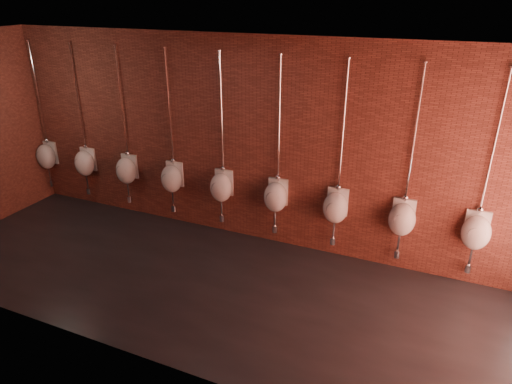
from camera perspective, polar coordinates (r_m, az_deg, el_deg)
ground at (r=6.54m, az=-6.72°, el=-11.21°), size 8.50×8.50×0.00m
room_shell at (r=5.63m, az=-7.70°, el=5.78°), size 8.54×3.04×3.22m
urinal_0 at (r=9.57m, az=-24.73°, el=4.17°), size 0.38×0.34×2.72m
urinal_1 at (r=8.92m, az=-20.62°, el=3.50°), size 0.38×0.34×2.72m
urinal_2 at (r=8.32m, az=-15.90°, el=2.72°), size 0.38×0.34×2.72m
urinal_3 at (r=7.78m, az=-10.49°, el=1.79°), size 0.38×0.34×2.72m
urinal_4 at (r=7.33m, az=-4.36°, el=0.72°), size 0.38×0.34×2.72m
urinal_5 at (r=6.98m, az=2.48°, el=-0.48°), size 0.38×0.34×2.72m
urinal_6 at (r=6.73m, az=9.93°, el=-1.78°), size 0.38×0.34×2.72m
urinal_7 at (r=6.62m, az=17.80°, el=-3.12°), size 0.38×0.34×2.72m
urinal_8 at (r=6.63m, az=25.82°, el=-4.42°), size 0.38×0.34×2.72m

